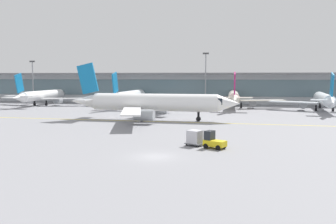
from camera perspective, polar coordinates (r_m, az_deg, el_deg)
The scene contains 12 objects.
ground_plane at distance 39.29m, azimuth -2.10°, elevation -7.07°, with size 400.00×400.00×0.00m, color gray.
taxiway_centreline_stripe at distance 68.91m, azimuth -2.48°, elevation -1.50°, with size 110.00×0.36×0.01m, color yellow.
terminal_concourse at distance 116.16m, azimuth 6.75°, elevation 3.86°, with size 173.20×11.00×9.60m.
gate_airplane_0 at distance 113.03m, azimuth -19.25°, elevation 2.47°, with size 26.45×28.35×9.42m.
gate_airplane_1 at distance 102.36m, azimuth -6.11°, elevation 2.49°, with size 27.18×29.16×9.68m.
gate_airplane_2 at distance 99.64m, azimuth 10.37°, elevation 2.34°, with size 27.17×29.18×9.68m.
gate_airplane_3 at distance 97.44m, azimuth 23.48°, elevation 1.84°, with size 26.47×28.59×9.46m.
taxiing_regional_jet at distance 70.60m, azimuth -2.46°, elevation 1.45°, with size 34.21×31.91×11.36m.
baggage_tug at distance 43.81m, azimuth 7.19°, elevation -4.57°, with size 2.95×2.48×2.10m.
cargo_dolly_lead at distance 45.18m, azimuth 4.26°, elevation -4.02°, with size 2.59×2.37×1.94m.
apron_light_mast_0 at distance 125.46m, azimuth -20.61°, elevation 4.83°, with size 1.80×0.36×13.55m.
apron_light_mast_1 at distance 109.31m, azimuth 5.97°, elevation 5.62°, with size 1.80×0.36×15.57m.
Camera 1 is at (8.75, -37.29, 8.74)m, focal length 38.50 mm.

